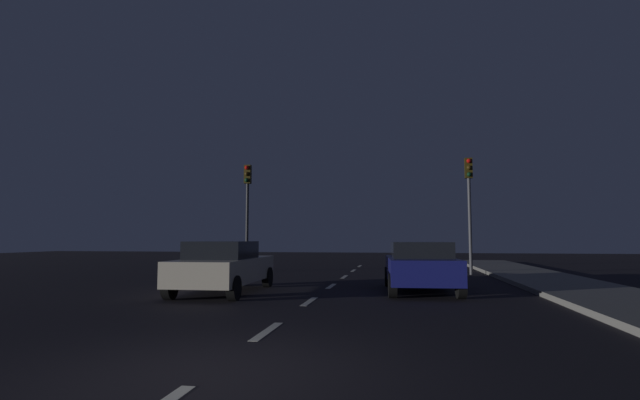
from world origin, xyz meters
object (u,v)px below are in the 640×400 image
Objects in this scene: car_stopped_ahead at (420,266)px; car_adjacent_lane at (224,266)px; traffic_signal_right at (469,193)px; traffic_signal_left at (247,197)px.

car_adjacent_lane is (-5.66, -1.20, 0.01)m from car_stopped_ahead.
traffic_signal_right is 1.22× the size of car_stopped_ahead.
traffic_signal_left is 10.85m from car_stopped_ahead.
traffic_signal_right is 1.13× the size of car_adjacent_lane.
car_stopped_ahead is at bearing -42.35° from traffic_signal_left.
traffic_signal_left reaches higher than car_stopped_ahead.
traffic_signal_left is at bearing 104.19° from car_adjacent_lane.
car_stopped_ahead is at bearing 11.95° from car_adjacent_lane.
traffic_signal_left is at bearing -180.00° from traffic_signal_right.
car_stopped_ahead is (-2.47, -7.06, -2.82)m from traffic_signal_right.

